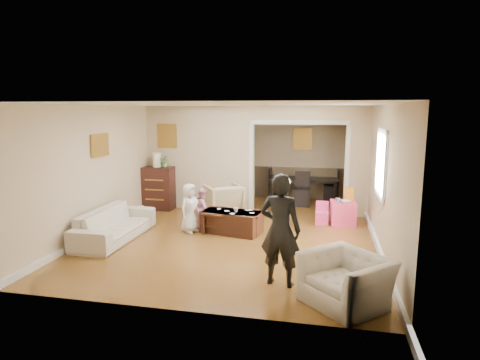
% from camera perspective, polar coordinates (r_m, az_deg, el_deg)
% --- Properties ---
extents(floor, '(7.00, 7.00, 0.00)m').
position_cam_1_polar(floor, '(8.59, -0.28, -7.15)').
color(floor, olive).
rests_on(floor, ground).
extents(partition_left, '(2.75, 0.18, 2.60)m').
position_cam_1_polar(partition_left, '(10.38, -5.63, 3.10)').
color(partition_left, '#BCAF89').
rests_on(partition_left, ground).
extents(partition_right, '(0.55, 0.18, 2.60)m').
position_cam_1_polar(partition_right, '(9.93, 16.10, 2.46)').
color(partition_right, '#BCAF89').
rests_on(partition_right, ground).
extents(partition_header, '(2.22, 0.18, 0.35)m').
position_cam_1_polar(partition_header, '(9.85, 8.31, 9.25)').
color(partition_header, '#BCAF89').
rests_on(partition_header, partition_right).
extents(window_pane, '(0.03, 0.95, 1.10)m').
position_cam_1_polar(window_pane, '(7.75, 19.20, 2.20)').
color(window_pane, white).
rests_on(window_pane, ground).
extents(framed_art_partition, '(0.45, 0.03, 0.55)m').
position_cam_1_polar(framed_art_partition, '(10.51, -10.16, 6.09)').
color(framed_art_partition, brown).
rests_on(framed_art_partition, partition_left).
extents(framed_art_sofa_wall, '(0.03, 0.55, 0.40)m').
position_cam_1_polar(framed_art_sofa_wall, '(8.68, -18.99, 4.63)').
color(framed_art_sofa_wall, brown).
extents(framed_art_alcove, '(0.45, 0.03, 0.55)m').
position_cam_1_polar(framed_art_alcove, '(11.51, 8.75, 5.69)').
color(framed_art_alcove, brown).
extents(sofa, '(0.82, 2.06, 0.60)m').
position_cam_1_polar(sofa, '(8.37, -17.10, -5.90)').
color(sofa, beige).
rests_on(sofa, ground).
extents(armchair_back, '(1.12, 1.13, 0.75)m').
position_cam_1_polar(armchair_back, '(9.78, -2.34, -2.78)').
color(armchair_back, '#C3B787').
rests_on(armchair_back, ground).
extents(armchair_front, '(1.33, 1.33, 0.65)m').
position_cam_1_polar(armchair_front, '(5.59, 14.60, -13.44)').
color(armchair_front, beige).
rests_on(armchair_front, ground).
extents(dresser, '(0.79, 0.44, 1.08)m').
position_cam_1_polar(dresser, '(10.54, -11.40, -1.12)').
color(dresser, black).
rests_on(dresser, ground).
extents(table_lamp, '(0.22, 0.22, 0.36)m').
position_cam_1_polar(table_lamp, '(10.43, -11.53, 2.78)').
color(table_lamp, '#F4EDC7').
rests_on(table_lamp, dresser).
extents(potted_plant, '(0.27, 0.23, 0.30)m').
position_cam_1_polar(potted_plant, '(10.36, -10.51, 2.60)').
color(potted_plant, '#40672D').
rests_on(potted_plant, dresser).
extents(coffee_table, '(1.30, 0.85, 0.45)m').
position_cam_1_polar(coffee_table, '(8.43, -1.17, -5.89)').
color(coffee_table, '#3A1C12').
rests_on(coffee_table, ground).
extents(coffee_cup, '(0.12, 0.12, 0.10)m').
position_cam_1_polar(coffee_cup, '(8.29, -0.58, -4.21)').
color(coffee_cup, silver).
rests_on(coffee_cup, coffee_table).
extents(play_table, '(0.57, 0.57, 0.51)m').
position_cam_1_polar(play_table, '(9.30, 14.18, -4.49)').
color(play_table, '#E83D71').
rests_on(play_table, ground).
extents(cereal_box, '(0.20, 0.08, 0.30)m').
position_cam_1_polar(cereal_box, '(9.32, 15.00, -1.94)').
color(cereal_box, yellow).
rests_on(cereal_box, play_table).
extents(cyan_cup, '(0.08, 0.08, 0.08)m').
position_cam_1_polar(cyan_cup, '(9.18, 13.64, -2.75)').
color(cyan_cup, '#25B4BC').
rests_on(cyan_cup, play_table).
extents(toy_block, '(0.10, 0.09, 0.05)m').
position_cam_1_polar(toy_block, '(9.35, 13.49, -2.62)').
color(toy_block, red).
rests_on(toy_block, play_table).
extents(play_bowl, '(0.22, 0.22, 0.05)m').
position_cam_1_polar(play_bowl, '(9.12, 14.60, -2.97)').
color(play_bowl, silver).
rests_on(play_bowl, play_table).
extents(dining_table, '(1.88, 1.07, 0.66)m').
position_cam_1_polar(dining_table, '(11.48, 8.85, -1.24)').
color(dining_table, black).
rests_on(dining_table, ground).
extents(adult_person, '(0.66, 0.49, 1.64)m').
position_cam_1_polar(adult_person, '(5.86, 5.65, -6.96)').
color(adult_person, black).
rests_on(adult_person, ground).
extents(child_kneel_a, '(0.49, 0.59, 1.02)m').
position_cam_1_polar(child_kneel_a, '(8.44, -7.05, -3.92)').
color(child_kneel_a, white).
rests_on(child_kneel_a, ground).
extents(child_kneel_b, '(0.37, 0.45, 0.84)m').
position_cam_1_polar(child_kneel_b, '(8.83, -5.17, -3.87)').
color(child_kneel_b, pink).
rests_on(child_kneel_b, ground).
extents(child_toddler, '(0.51, 0.39, 0.81)m').
position_cam_1_polar(child_toddler, '(8.94, 6.51, -3.84)').
color(child_toddler, black).
rests_on(child_toddler, ground).
extents(craft_papers, '(0.84, 0.51, 0.00)m').
position_cam_1_polar(craft_papers, '(8.37, -0.38, -4.39)').
color(craft_papers, white).
rests_on(craft_papers, coffee_table).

